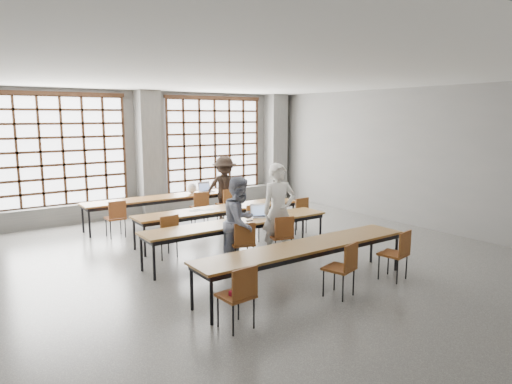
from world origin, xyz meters
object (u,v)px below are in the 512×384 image
desk_row_a (162,199)px  chair_near_left (239,291)px  chair_mid_left (167,232)px  chair_mid_right (299,211)px  chair_back_left (116,215)px  chair_mid_centre (250,219)px  desk_row_c (239,224)px  chair_front_left (243,240)px  student_back (225,189)px  desk_row_d (306,249)px  mouse (278,215)px  phone (249,221)px  chair_front_right (282,233)px  student_female (240,222)px  red_pouch (236,292)px  plastic_bag (192,188)px  student_male (279,211)px  laptop_back (206,189)px  chair_near_right (398,250)px  green_box (235,219)px  chair_back_right (227,201)px  backpack (275,192)px  chair_back_mid (200,205)px  desk_row_b (220,211)px  chair_near_mid (344,264)px  laptop_front (260,214)px

desk_row_a → chair_near_left: (-1.59, -6.16, -0.13)m
chair_mid_left → chair_mid_right: 3.39m
chair_back_left → chair_mid_centre: same height
desk_row_c → chair_mid_centre: chair_mid_centre is taller
chair_mid_right → chair_front_left: 2.85m
chair_near_left → student_back: (3.19, 5.66, 0.33)m
desk_row_d → chair_mid_left: bearing=113.0°
desk_row_a → desk_row_c: 3.49m
chair_near_left → mouse: chair_near_left is taller
phone → desk_row_c: bearing=150.9°
chair_front_right → student_female: (-0.88, 0.13, 0.31)m
chair_front_left → red_pouch: chair_front_left is taller
chair_front_right → chair_mid_right: bearing=40.8°
desk_row_a → plastic_bag: 0.93m
student_male → red_pouch: student_male is taller
desk_row_a → laptop_back: (1.35, 0.11, 0.13)m
chair_near_right → red_pouch: 3.22m
red_pouch → laptop_back: bearing=64.5°
student_back → plastic_bag: student_back is taller
student_female → chair_front_left: bearing=-126.5°
chair_mid_left → chair_near_left: (-0.51, -3.42, 0.00)m
desk_row_a → chair_front_right: chair_front_right is taller
green_box → desk_row_d: bearing=-89.5°
desk_row_c → phone: (0.18, -0.10, 0.07)m
student_female → plastic_bag: student_female is taller
chair_back_right → chair_near_right: size_ratio=1.00×
chair_mid_centre → green_box: (-0.83, -0.67, 0.24)m
chair_mid_left → student_male: student_male is taller
chair_near_left → red_pouch: (-0.01, 0.08, -0.04)m
green_box → backpack: size_ratio=0.62×
chair_back_mid → desk_row_b: bearing=-100.7°
chair_back_left → chair_near_left: size_ratio=1.00×
chair_front_right → red_pouch: (-2.31, -1.96, -0.04)m
chair_mid_right → chair_back_mid: bearing=125.8°
chair_front_left → chair_near_left: size_ratio=1.00×
laptop_back → phone: size_ratio=2.84×
chair_front_right → green_box: 0.98m
desk_row_d → desk_row_c: bearing=89.1°
chair_near_mid → plastic_bag: (0.58, 6.20, 0.34)m
chair_near_right → phone: 2.89m
chair_near_left → student_male: 3.21m
chair_front_left → laptop_back: size_ratio=2.38×
chair_mid_right → student_male: student_male is taller
laptop_back → red_pouch: (-2.95, -6.19, -0.29)m
chair_back_mid → laptop_front: (-0.08, -2.75, 0.25)m
chair_front_right → backpack: 2.51m
chair_front_right → laptop_front: 0.77m
desk_row_c → chair_back_mid: size_ratio=4.55×
desk_row_a → red_pouch: desk_row_a is taller
chair_near_mid → mouse: 2.76m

